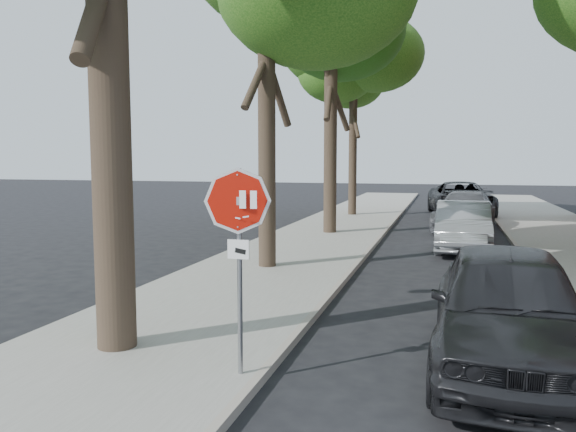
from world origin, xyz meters
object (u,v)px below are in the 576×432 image
Objects in this scene: tree_far at (354,69)px; car_b at (463,226)px; car_c at (465,211)px; car_a at (508,307)px; stop_sign at (239,231)px; tree_mid_b at (331,16)px; car_d at (461,199)px.

car_b is at bearing -61.78° from tree_far.
tree_far is at bearing 149.42° from car_c.
car_c is at bearing 91.79° from car_a.
car_a is (3.30, 1.53, -1.12)m from stop_sign.
stop_sign is 21.88m from tree_far.
car_d is at bearing 61.12° from tree_mid_b.
stop_sign is 12.23m from car_b.
tree_mid_b is (-1.72, 14.15, 6.05)m from stop_sign.
stop_sign is 0.53× the size of car_a.
car_d is (5.20, 1.89, -6.36)m from tree_far.
car_c is at bearing -95.95° from car_d.
car_a is 21.50m from car_d.
car_b is at bearing 75.76° from stop_sign.
stop_sign is at bearing -84.54° from tree_far.
car_a is at bearing -82.03° from car_c.
stop_sign reaches higher than car_c.
tree_far is at bearing -166.29° from car_d.
tree_far is (-0.30, 6.99, -0.78)m from tree_mid_b.
tree_far reaches higher than car_d.
car_c is (0.22, 5.22, 0.01)m from car_b.
tree_mid_b is 15.36m from car_a.
stop_sign reaches higher than car_d.
car_c is 0.86× the size of car_d.
stop_sign reaches higher than car_a.
car_b is 5.23m from car_c.
car_a is at bearing -74.82° from tree_far.
tree_far is 1.91× the size of car_a.
car_b is 0.87× the size of car_c.
tree_mid_b is at bearing 113.15° from car_a.
tree_mid_b is at bearing -125.16° from car_d.
tree_mid_b is at bearing -142.17° from car_c.
tree_mid_b is 12.40m from car_d.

